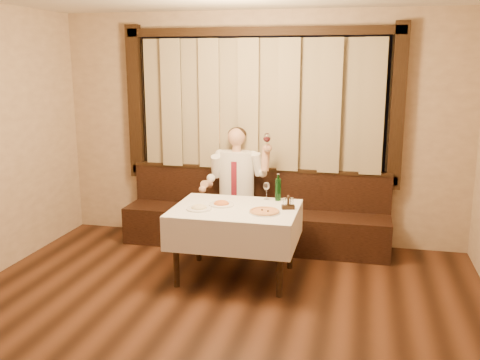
% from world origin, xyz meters
% --- Properties ---
extents(room, '(5.01, 6.01, 2.81)m').
position_xyz_m(room, '(-0.00, 0.97, 1.50)').
color(room, black).
rests_on(room, ground).
extents(banquette, '(3.20, 0.61, 0.94)m').
position_xyz_m(banquette, '(0.00, 2.72, 0.31)').
color(banquette, black).
rests_on(banquette, ground).
extents(dining_table, '(1.27, 0.97, 0.76)m').
position_xyz_m(dining_table, '(0.00, 1.70, 0.65)').
color(dining_table, black).
rests_on(dining_table, ground).
extents(pizza, '(0.31, 0.31, 0.03)m').
position_xyz_m(pizza, '(0.32, 1.57, 0.77)').
color(pizza, white).
rests_on(pizza, dining_table).
extents(pasta_red, '(0.26, 0.26, 0.09)m').
position_xyz_m(pasta_red, '(-0.16, 1.75, 0.79)').
color(pasta_red, white).
rests_on(pasta_red, dining_table).
extents(pasta_cream, '(0.26, 0.26, 0.09)m').
position_xyz_m(pasta_cream, '(-0.34, 1.55, 0.79)').
color(pasta_cream, white).
rests_on(pasta_cream, dining_table).
extents(green_bottle, '(0.06, 0.06, 0.29)m').
position_xyz_m(green_bottle, '(0.38, 2.08, 0.88)').
color(green_bottle, '#0E4414').
rests_on(green_bottle, dining_table).
extents(table_wine_glass, '(0.07, 0.07, 0.19)m').
position_xyz_m(table_wine_glass, '(0.25, 2.08, 0.90)').
color(table_wine_glass, white).
rests_on(table_wine_glass, dining_table).
extents(cruet_caddy, '(0.14, 0.10, 0.14)m').
position_xyz_m(cruet_caddy, '(0.53, 1.77, 0.80)').
color(cruet_caddy, black).
rests_on(cruet_caddy, dining_table).
extents(seated_man, '(0.80, 0.60, 1.45)m').
position_xyz_m(seated_man, '(-0.22, 2.63, 0.84)').
color(seated_man, black).
rests_on(seated_man, ground).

